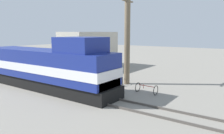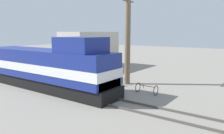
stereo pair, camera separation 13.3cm
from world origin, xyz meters
name	(u,v)px [view 1 (the left image)]	position (x,y,z in m)	size (l,w,h in m)	color
ground_plane	(64,92)	(0.00, 0.00, 0.00)	(120.00, 120.00, 0.00)	gray
rail_near	(57,93)	(-0.72, 0.00, 0.07)	(0.08, 38.40, 0.15)	#4C4742
rail_far	(70,89)	(0.72, 0.00, 0.07)	(0.08, 38.40, 0.15)	#4C4742
locomotive	(48,68)	(0.00, 1.89, 1.87)	(3.07, 14.85, 4.53)	black
utility_pole	(127,38)	(5.51, -2.78, 4.40)	(1.80, 0.54, 8.73)	#726047
vendor_umbrella	(86,60)	(4.33, 1.36, 2.12)	(2.28, 2.28, 2.38)	#4C4C4C
billboard_sign	(75,52)	(5.99, 4.54, 2.59)	(1.67, 0.12, 3.52)	#595959
shrub_cluster	(99,74)	(5.49, 0.59, 0.56)	(1.12, 1.12, 1.12)	#2D722D
person_bystander	(105,76)	(3.50, -1.65, 0.93)	(0.34, 0.34, 1.71)	#2D3347
bicycle	(113,80)	(4.47, -1.90, 0.39)	(1.66, 1.91, 0.76)	black
bicycle_spare	(146,89)	(3.52, -5.84, 0.40)	(0.86, 1.72, 0.78)	black
building_block_distant	(89,50)	(10.94, 6.60, 2.47)	(8.20, 4.05, 4.94)	beige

